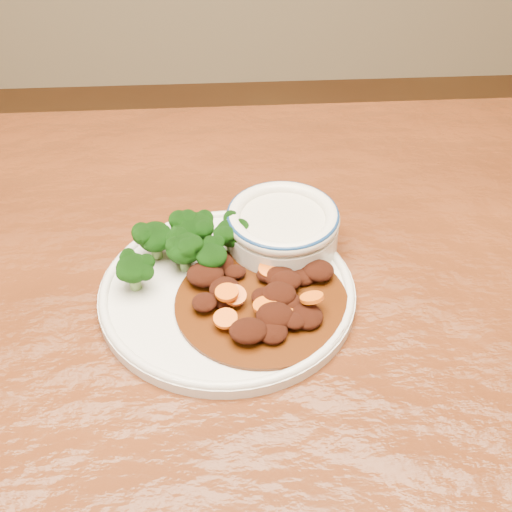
{
  "coord_description": "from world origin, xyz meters",
  "views": [
    {
      "loc": [
        -0.01,
        -0.58,
        1.32
      ],
      "look_at": [
        0.02,
        0.05,
        0.77
      ],
      "focal_mm": 50.0,
      "sensor_mm": 36.0,
      "label": 1
    }
  ],
  "objects": [
    {
      "name": "dining_table",
      "position": [
        0.0,
        0.0,
        0.67
      ],
      "size": [
        1.5,
        0.91,
        0.75
      ],
      "rotation": [
        0.0,
        0.0,
        0.0
      ],
      "color": "#59270F",
      "rests_on": "ground"
    },
    {
      "name": "mince_stew",
      "position": [
        0.03,
        -0.02,
        0.77
      ],
      "size": [
        0.19,
        0.19,
        0.03
      ],
      "color": "#441C07",
      "rests_on": "dinner_plate"
    },
    {
      "name": "dinner_plate",
      "position": [
        -0.01,
        0.01,
        0.76
      ],
      "size": [
        0.29,
        0.29,
        0.02
      ],
      "rotation": [
        0.0,
        0.0,
        0.29
      ],
      "color": "silver",
      "rests_on": "dining_table"
    },
    {
      "name": "broccoli_florets",
      "position": [
        -0.06,
        0.06,
        0.79
      ],
      "size": [
        0.15,
        0.11,
        0.05
      ],
      "color": "#658C48",
      "rests_on": "dinner_plate"
    },
    {
      "name": "dip_bowl",
      "position": [
        0.06,
        0.08,
        0.78
      ],
      "size": [
        0.14,
        0.14,
        0.06
      ],
      "rotation": [
        0.0,
        0.0,
        0.41
      ],
      "color": "silver",
      "rests_on": "dining_table"
    }
  ]
}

